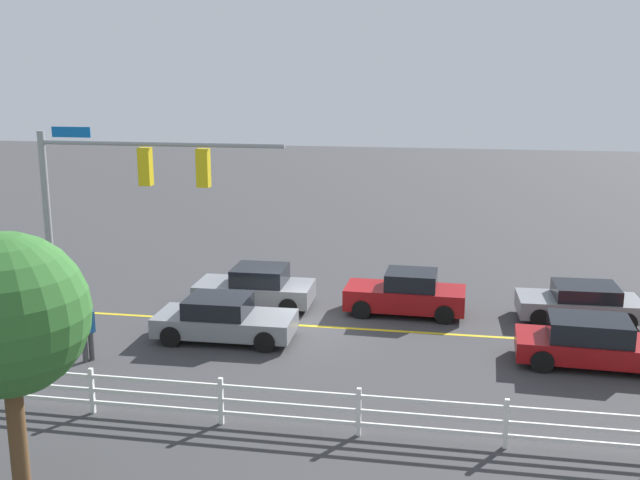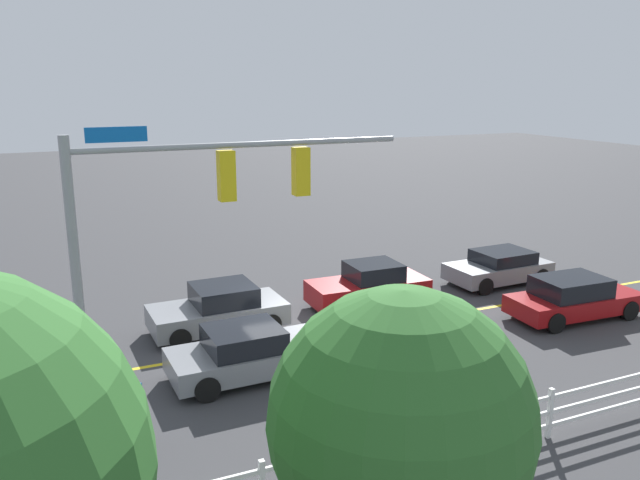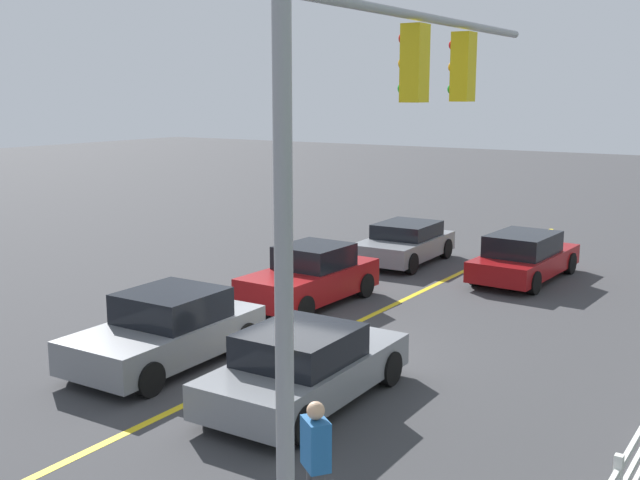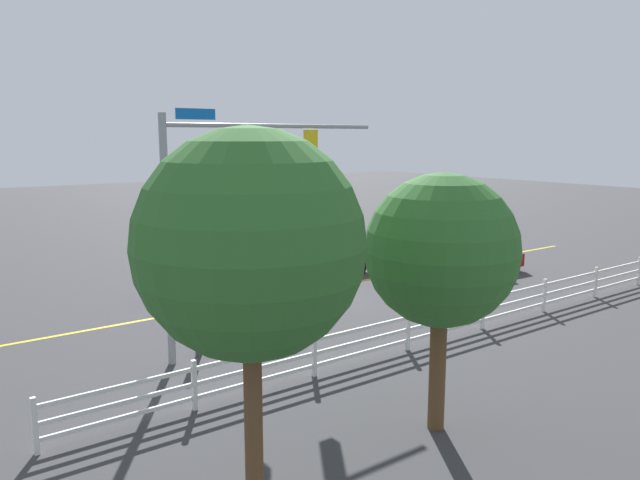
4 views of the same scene
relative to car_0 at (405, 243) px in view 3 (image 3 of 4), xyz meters
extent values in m
plane|color=#38383A|center=(9.21, 2.08, -0.63)|extent=(120.00, 120.00, 0.00)
cube|color=gold|center=(5.21, 2.08, -0.63)|extent=(28.00, 0.16, 0.01)
cylinder|color=gray|center=(15.26, 6.30, 2.65)|extent=(0.20, 0.20, 6.56)
cylinder|color=gray|center=(11.90, 6.30, 5.63)|extent=(6.71, 0.12, 0.12)
cube|color=gold|center=(12.32, 6.30, 5.03)|extent=(0.32, 0.28, 1.00)
sphere|color=red|center=(12.32, 6.15, 5.35)|extent=(0.17, 0.17, 0.17)
sphere|color=orange|center=(12.32, 6.15, 5.03)|extent=(0.17, 0.17, 0.17)
sphere|color=#148C19|center=(12.32, 6.15, 4.71)|extent=(0.17, 0.17, 0.17)
cube|color=gold|center=(10.72, 6.30, 5.03)|extent=(0.32, 0.28, 1.00)
sphere|color=red|center=(10.72, 6.15, 5.35)|extent=(0.17, 0.17, 0.17)
sphere|color=orange|center=(10.72, 6.15, 5.03)|extent=(0.17, 0.17, 0.17)
sphere|color=#148C19|center=(10.72, 6.15, 4.71)|extent=(0.17, 0.17, 0.17)
cube|color=slate|center=(0.05, 0.00, -0.12)|extent=(4.00, 1.97, 0.59)
cube|color=black|center=(-0.15, 0.00, 0.40)|extent=(2.07, 1.73, 0.45)
cylinder|color=black|center=(1.36, 0.91, -0.31)|extent=(0.65, 0.24, 0.64)
cylinder|color=black|center=(1.41, -0.82, -0.31)|extent=(0.65, 0.24, 0.64)
cylinder|color=black|center=(-1.32, 0.82, -0.31)|extent=(0.65, 0.24, 0.64)
cylinder|color=black|center=(-1.26, -0.90, -0.31)|extent=(0.65, 0.24, 0.64)
cube|color=maroon|center=(0.17, 3.95, -0.13)|extent=(4.46, 1.96, 0.57)
cube|color=black|center=(0.39, 3.94, 0.45)|extent=(2.27, 1.69, 0.59)
cylinder|color=black|center=(-1.36, 3.19, -0.31)|extent=(0.65, 0.25, 0.64)
cylinder|color=black|center=(-1.29, 4.84, -0.31)|extent=(0.65, 0.25, 0.64)
cylinder|color=black|center=(1.62, 3.06, -0.31)|extent=(0.65, 0.25, 0.64)
cylinder|color=black|center=(1.69, 4.71, -0.31)|extent=(0.65, 0.25, 0.64)
cube|color=slate|center=(11.04, 0.36, -0.09)|extent=(4.12, 1.97, 0.65)
cube|color=black|center=(10.84, 0.36, 0.53)|extent=(1.84, 1.74, 0.59)
cylinder|color=black|center=(12.41, 1.27, -0.31)|extent=(0.64, 0.23, 0.64)
cylinder|color=black|center=(12.45, -0.50, -0.31)|extent=(0.64, 0.23, 0.64)
cylinder|color=black|center=(9.64, 1.22, -0.31)|extent=(0.64, 0.23, 0.64)
cylinder|color=black|center=(9.67, -0.55, -0.31)|extent=(0.64, 0.23, 0.64)
cube|color=slate|center=(11.07, 3.74, -0.12)|extent=(4.30, 1.93, 0.59)
cube|color=black|center=(11.28, 3.74, 0.45)|extent=(1.92, 1.70, 0.55)
cylinder|color=black|center=(9.63, 2.85, -0.31)|extent=(0.64, 0.23, 0.64)
cylinder|color=black|center=(9.60, 4.58, -0.31)|extent=(0.64, 0.23, 0.64)
cylinder|color=black|center=(12.53, 2.90, -0.31)|extent=(0.64, 0.23, 0.64)
cylinder|color=black|center=(12.50, 4.63, -0.31)|extent=(0.64, 0.23, 0.64)
cube|color=maroon|center=(5.77, 0.24, -0.05)|extent=(4.09, 1.82, 0.72)
cube|color=black|center=(5.57, 0.25, 0.59)|extent=(1.74, 1.59, 0.57)
cylinder|color=black|center=(7.16, 1.00, -0.31)|extent=(0.65, 0.24, 0.64)
cylinder|color=black|center=(7.13, -0.59, -0.31)|extent=(0.65, 0.24, 0.64)
cylinder|color=black|center=(4.41, 1.07, -0.31)|extent=(0.65, 0.24, 0.64)
cylinder|color=black|center=(4.37, -0.52, -0.31)|extent=(0.65, 0.24, 0.64)
cube|color=#1E5999|center=(14.41, 6.14, 0.53)|extent=(0.45, 0.48, 0.62)
sphere|color=tan|center=(14.41, 6.14, 0.95)|extent=(0.22, 0.22, 0.22)
camera|label=1|loc=(4.32, 24.73, 7.45)|focal=41.77mm
camera|label=2|loc=(15.84, 18.66, 6.86)|focal=36.31mm
camera|label=3|loc=(21.58, 10.89, 4.63)|focal=43.33mm
camera|label=4|loc=(21.20, 21.10, 5.35)|focal=34.22mm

